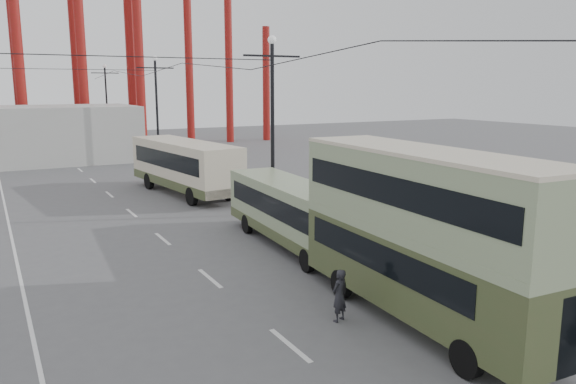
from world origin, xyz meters
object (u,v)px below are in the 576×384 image
double_decker_bus (424,228)px  single_decker_green (293,211)px  single_decker_cream (185,165)px  pedestrian (339,295)px

double_decker_bus → single_decker_green: double_decker_bus is taller
single_decker_green → single_decker_cream: bearing=94.6°
double_decker_bus → single_decker_green: 8.76m
single_decker_cream → pedestrian: single_decker_cream is taller
double_decker_bus → single_decker_cream: bearing=91.7°
single_decker_cream → single_decker_green: bearing=-95.7°
pedestrian → single_decker_cream: bearing=-118.7°
pedestrian → double_decker_bus: bearing=127.5°
single_decker_cream → pedestrian: bearing=-103.2°
double_decker_bus → pedestrian: (-2.04, 1.18, -2.05)m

